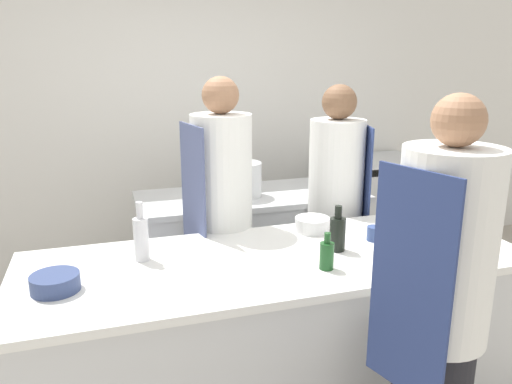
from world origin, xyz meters
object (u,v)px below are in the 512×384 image
Objects in this scene: chef_at_prep_near at (437,319)px; bottle_vinegar at (141,237)px; chef_at_pass_far at (222,224)px; bottle_wine at (337,233)px; oven_range at (372,210)px; stockpot at (241,179)px; bowl_prep_small at (312,224)px; bottle_olive_oil at (327,255)px; bottle_cooking_oil at (421,255)px; chef_at_stove at (335,210)px; bowl_mixing_large at (55,283)px; cup at (374,234)px.

chef_at_prep_near reaches higher than bottle_vinegar.
bottle_wine is (0.47, -0.59, 0.10)m from chef_at_pass_far.
oven_range is 1.63m from stockpot.
bottle_wine is at bearing -11.94° from chef_at_prep_near.
bowl_prep_small is (-0.06, 1.06, 0.05)m from chef_at_prep_near.
bottle_cooking_oil reaches higher than bottle_olive_oil.
bottle_vinegar is at bearing -50.48° from chef_at_stove.
chef_at_pass_far is (-1.72, -1.15, 0.41)m from oven_range.
chef_at_prep_near reaches higher than oven_range.
stockpot is at bearing -158.74° from oven_range.
cup is at bearing 4.50° from bowl_mixing_large.
bottle_vinegar reaches higher than bowl_mixing_large.
chef_at_stove is 8.97× the size of bottle_cooking_oil.
chef_at_prep_near reaches higher than bowl_mixing_large.
chef_at_pass_far reaches higher than cup.
bottle_wine is 1.19m from stockpot.
bottle_cooking_oil is (-0.99, -2.09, 0.48)m from oven_range.
bottle_vinegar is 1.01× the size of stockpot.
stockpot is (-0.45, 1.53, 0.05)m from bottle_cooking_oil.
bowl_prep_small is (-1.25, -1.42, 0.45)m from oven_range.
bottle_olive_oil is at bearing -146.89° from cup.
cup reaches higher than oven_range.
cup is (1.64, 0.13, 0.00)m from bowl_mixing_large.
chef_at_stove is 21.23× the size of cup.
bottle_vinegar is at bearing 31.99° from chef_at_prep_near.
stockpot is (-0.45, 1.11, 0.08)m from cup.
bottle_wine is 0.27m from cup.
chef_at_stove is at bearing -37.69° from stockpot.
bottle_cooking_oil is at bearing -10.11° from bowl_mixing_large.
cup is at bearing -136.42° from chef_at_pass_far.
bowl_prep_small is at bearing 111.62° from bottle_cooking_oil.
oven_range is 5.30× the size of bottle_olive_oil.
bowl_prep_small is (0.98, 0.14, -0.08)m from bottle_vinegar.
bowl_mixing_large is 1.42m from bowl_prep_small.
chef_at_prep_near is at bearing -85.40° from bottle_wine.
oven_range is 2.78m from chef_at_prep_near.
bottle_cooking_oil is at bearing 10.91° from chef_at_stove.
bottle_vinegar is at bearing 170.03° from bottle_wine.
chef_at_stove is at bearing 84.59° from bottle_cooking_oil.
bottle_cooking_oil is at bearing -19.74° from bottle_olive_oil.
bottle_olive_oil reaches higher than bowl_mixing_large.
chef_at_pass_far is 0.86m from bottle_olive_oil.
bottle_olive_oil is 1.23m from bowl_mixing_large.
chef_at_prep_near is at bearing -86.56° from bowl_prep_small.
chef_at_prep_near is 0.99× the size of chef_at_pass_far.
cup is 1.20m from stockpot.
bowl_prep_small is at bearing -23.61° from chef_at_stove.
oven_range is 2.44m from bottle_olive_oil.
bottle_cooking_oil is (-0.10, -1.10, 0.11)m from chef_at_stove.
oven_range is 2.11m from chef_at_pass_far.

